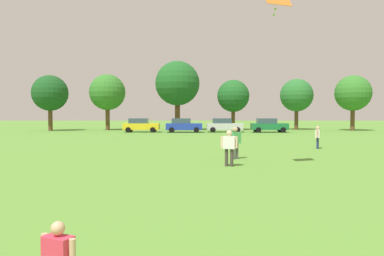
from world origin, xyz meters
TOP-DOWN VIEW (x-y plane):
  - ground_plane at (0.00, 30.00)m, footprint 160.00×160.00m
  - adult_bystander at (1.98, 14.84)m, footprint 0.73×0.41m
  - bystander_near_trees at (8.55, 22.79)m, footprint 0.44×0.65m
  - bystander_midfield at (2.54, 17.40)m, footprint 0.64×0.56m
  - parked_car_yellow_0 at (-5.85, 43.46)m, footprint 4.30×2.02m
  - parked_car_blue_1 at (-0.68, 43.06)m, footprint 4.30×2.02m
  - parked_car_silver_2 at (4.22, 43.53)m, footprint 4.30×2.02m
  - parked_car_green_3 at (9.55, 43.12)m, footprint 4.30×2.02m
  - tree_far_left at (-18.10, 46.91)m, footprint 4.64×4.64m
  - tree_left at (-11.08, 48.87)m, footprint 4.84×4.84m
  - tree_center_left at (-1.61, 48.58)m, footprint 5.96×5.96m
  - tree_center_right at (5.99, 49.36)m, footprint 4.39×4.39m
  - tree_right at (14.85, 50.11)m, footprint 4.52×4.52m
  - tree_far_right at (21.42, 47.27)m, footprint 4.65×4.65m

SIDE VIEW (x-z plane):
  - ground_plane at x=0.00m, z-range 0.00..0.00m
  - parked_car_yellow_0 at x=-5.85m, z-range 0.02..1.70m
  - parked_car_blue_1 at x=-0.68m, z-range 0.02..1.70m
  - parked_car_silver_2 at x=4.22m, z-range 0.02..1.70m
  - parked_car_green_3 at x=9.55m, z-range 0.02..1.70m
  - bystander_near_trees at x=8.55m, z-range 0.14..1.61m
  - adult_bystander at x=1.98m, z-range 0.15..1.73m
  - bystander_midfield at x=2.54m, z-range 0.15..1.78m
  - tree_center_right at x=5.99m, z-range 1.20..8.04m
  - tree_right at x=14.85m, z-range 1.23..8.27m
  - tree_far_left at x=-18.10m, z-range 1.27..8.50m
  - tree_far_right at x=21.42m, z-range 1.27..8.52m
  - tree_left at x=-11.08m, z-range 1.32..8.86m
  - tree_center_left at x=-1.61m, z-range 1.63..10.91m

